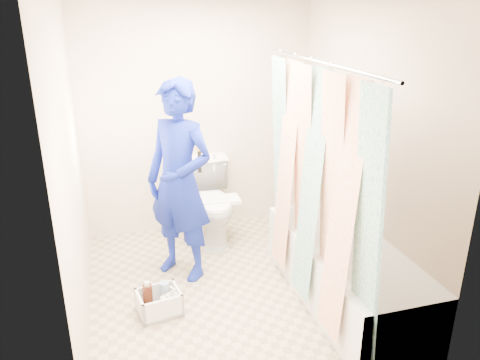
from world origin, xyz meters
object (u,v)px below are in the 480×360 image
object	(u,v)px
plumber	(180,182)
cleaning_caddy	(161,303)
bathtub	(344,270)
toilet	(212,202)

from	to	relation	value
plumber	cleaning_caddy	size ratio (longest dim) A/B	4.85
cleaning_caddy	bathtub	bearing A→B (deg)	-17.30
toilet	plumber	xyz separation A→B (m)	(-0.41, -0.58, 0.47)
bathtub	cleaning_caddy	xyz separation A→B (m)	(-1.50, 0.21, -0.18)
toilet	cleaning_caddy	bearing A→B (deg)	-118.11
plumber	cleaning_caddy	distance (m)	1.01
toilet	cleaning_caddy	size ratio (longest dim) A/B	2.26
bathtub	cleaning_caddy	size ratio (longest dim) A/B	4.77
bathtub	plumber	size ratio (longest dim) A/B	0.99
bathtub	toilet	xyz separation A→B (m)	(-0.80, 1.36, 0.15)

